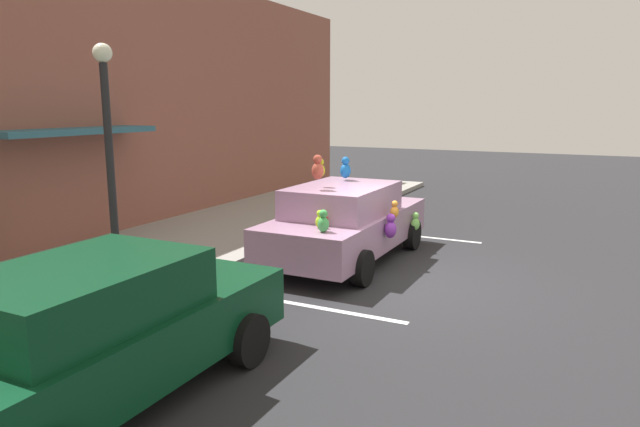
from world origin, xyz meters
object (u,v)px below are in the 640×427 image
Objects in this scene: plush_covered_car at (346,221)px; street_lamp_post at (109,145)px; parked_sedan_behind at (98,332)px; teddy_bear_on_sidewalk at (326,202)px.

street_lamp_post is at bearing 151.35° from plush_covered_car.
teddy_bear_on_sidewalk is (9.64, 2.09, -0.30)m from parked_sedan_behind.
plush_covered_car is at bearing -0.21° from parked_sedan_behind.
plush_covered_car is 6.20m from parked_sedan_behind.
street_lamp_post is (-7.34, 0.02, 1.99)m from teddy_bear_on_sidewalk.
teddy_bear_on_sidewalk is at bearing 12.22° from parked_sedan_behind.
street_lamp_post is (2.29, 2.11, 1.69)m from parked_sedan_behind.
parked_sedan_behind reaches higher than teddy_bear_on_sidewalk.
street_lamp_post is (-3.91, 2.13, 1.68)m from plush_covered_car.
plush_covered_car reaches higher than teddy_bear_on_sidewalk.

